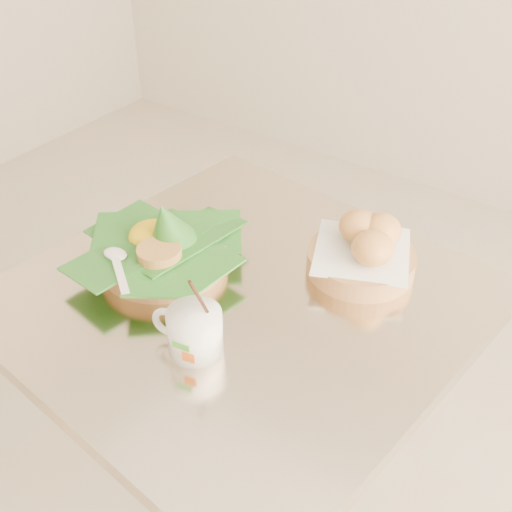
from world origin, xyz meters
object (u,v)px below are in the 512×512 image
Objects in this scene: cafe_table at (244,386)px; coffee_mug at (193,330)px; rice_basket at (162,246)px; bread_basket at (365,251)px.

coffee_mug is at bearing -83.57° from cafe_table.
cafe_table is 2.77× the size of rice_basket.
coffee_mug is (0.18, -0.13, 0.00)m from rice_basket.
coffee_mug is (-0.11, -0.32, -0.00)m from bread_basket.
rice_basket is (-0.16, -0.01, 0.26)m from cafe_table.
rice_basket reaches higher than cafe_table.
bread_basket reaches higher than cafe_table.
rice_basket and coffee_mug have the same top height.
coffee_mug is at bearing -109.72° from bread_basket.
cafe_table is 0.31m from rice_basket.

